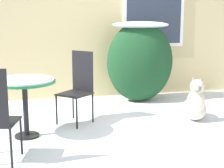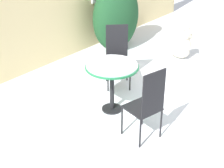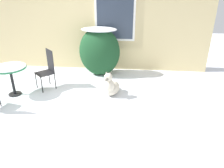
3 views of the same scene
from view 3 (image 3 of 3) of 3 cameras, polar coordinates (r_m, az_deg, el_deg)
The scene contains 6 objects.
ground_plane at distance 5.43m, azimuth -13.42°, elevation -3.98°, with size 16.00×16.00×0.00m, color white.
house_wall at distance 6.95m, azimuth -8.47°, elevation 15.72°, with size 8.00×0.10×2.92m.
shrub_left at distance 6.46m, azimuth -3.28°, elevation 8.68°, with size 1.20×0.73×1.43m.
patio_table at distance 5.79m, azimuth -25.05°, elevation 3.17°, with size 0.77×0.77×0.75m.
patio_chair_near_table at distance 5.91m, azimuth -16.56°, elevation 3.90°, with size 0.57×0.57×1.03m.
dog at distance 5.39m, azimuth -0.27°, elevation -0.68°, with size 0.51×0.73×0.66m.
Camera 3 is at (1.70, -4.46, 2.59)m, focal length 35.00 mm.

